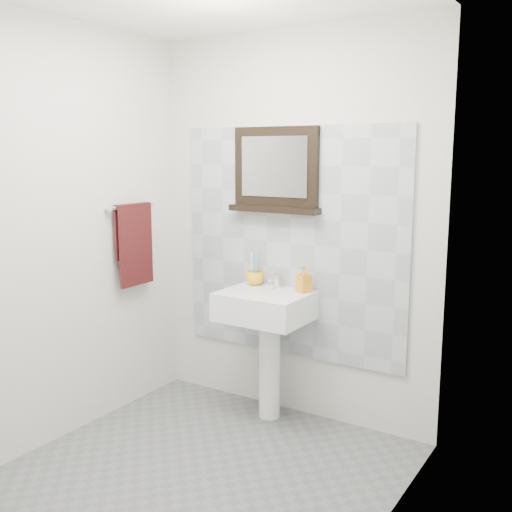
{
  "coord_description": "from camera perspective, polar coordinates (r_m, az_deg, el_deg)",
  "views": [
    {
      "loc": [
        1.86,
        -2.29,
        1.74
      ],
      "look_at": [
        0.07,
        0.55,
        1.15
      ],
      "focal_mm": 42.0,
      "sensor_mm": 36.0,
      "label": 1
    }
  ],
  "objects": [
    {
      "name": "toothbrush_cup",
      "position": [
        3.99,
        -0.12,
        -2.12
      ],
      "size": [
        0.13,
        0.13,
        0.09
      ],
      "primitive_type": "imported",
      "rotation": [
        0.0,
        0.0,
        0.1
      ],
      "color": "yellow",
      "rests_on": "pedestal_sink"
    },
    {
      "name": "pedestal_sink",
      "position": [
        3.85,
        0.95,
        -6.08
      ],
      "size": [
        0.55,
        0.44,
        0.96
      ],
      "color": "white",
      "rests_on": "ground"
    },
    {
      "name": "back_wall",
      "position": [
        3.9,
        3.43,
        2.72
      ],
      "size": [
        2.0,
        0.01,
        2.5
      ],
      "primitive_type": "cube",
      "color": "silver",
      "rests_on": "ground"
    },
    {
      "name": "soap_dispenser",
      "position": [
        3.79,
        4.57,
        -2.21
      ],
      "size": [
        0.1,
        0.1,
        0.17
      ],
      "primitive_type": "imported",
      "rotation": [
        0.0,
        0.0,
        -0.42
      ],
      "color": "orange",
      "rests_on": "pedestal_sink"
    },
    {
      "name": "hand_towel",
      "position": [
        4.09,
        -11.54,
        1.69
      ],
      "size": [
        0.06,
        0.3,
        0.55
      ],
      "color": "#360F0F",
      "rests_on": "towel_bar"
    },
    {
      "name": "floor",
      "position": [
        3.43,
        -6.32,
        -20.61
      ],
      "size": [
        2.0,
        2.2,
        0.01
      ],
      "primitive_type": "cube",
      "color": "slate",
      "rests_on": "ground"
    },
    {
      "name": "splashback",
      "position": [
        3.91,
        3.33,
        1.24
      ],
      "size": [
        1.6,
        0.02,
        1.5
      ],
      "primitive_type": "cube",
      "color": "#A5AFB3",
      "rests_on": "back_wall"
    },
    {
      "name": "right_wall",
      "position": [
        2.5,
        11.39,
        -1.52
      ],
      "size": [
        0.01,
        2.2,
        2.5
      ],
      "primitive_type": "cube",
      "color": "silver",
      "rests_on": "ground"
    },
    {
      "name": "left_wall",
      "position": [
        3.7,
        -18.92,
        1.81
      ],
      "size": [
        0.01,
        2.2,
        2.5
      ],
      "primitive_type": "cube",
      "color": "silver",
      "rests_on": "ground"
    },
    {
      "name": "towel_bar",
      "position": [
        4.07,
        -11.72,
        4.63
      ],
      "size": [
        0.07,
        0.4,
        0.03
      ],
      "color": "silver",
      "rests_on": "left_wall"
    },
    {
      "name": "toothbrushes",
      "position": [
        3.98,
        -0.14,
        -1.02
      ],
      "size": [
        0.05,
        0.04,
        0.21
      ],
      "color": "white",
      "rests_on": "toothbrush_cup"
    },
    {
      "name": "framed_mirror",
      "position": [
        3.89,
        1.91,
        8.0
      ],
      "size": [
        0.64,
        0.11,
        0.55
      ],
      "color": "black",
      "rests_on": "back_wall"
    }
  ]
}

